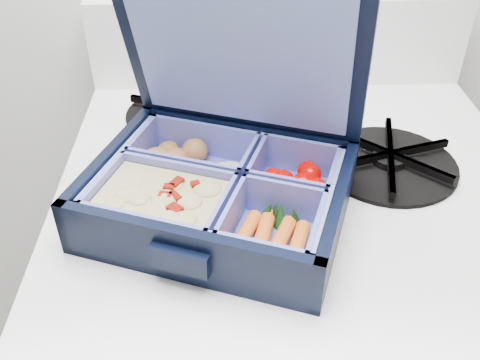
{
  "coord_description": "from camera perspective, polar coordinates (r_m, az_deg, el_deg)",
  "views": [
    {
      "loc": [
        0.27,
        1.21,
        1.18
      ],
      "look_at": [
        0.29,
        1.65,
        0.85
      ],
      "focal_mm": 40.0,
      "sensor_mm": 36.0,
      "label": 1
    }
  ],
  "objects": [
    {
      "name": "burner_grate",
      "position": [
        0.65,
        15.66,
        2.3
      ],
      "size": [
        0.2,
        0.2,
        0.02
      ],
      "primitive_type": "cylinder",
      "rotation": [
        0.0,
        0.0,
        0.3
      ],
      "color": "black",
      "rests_on": "stove"
    },
    {
      "name": "burner_grate_rear",
      "position": [
        0.73,
        -6.14,
        7.41
      ],
      "size": [
        0.19,
        0.19,
        0.02
      ],
      "primitive_type": "cylinder",
      "rotation": [
        0.0,
        0.0,
        -0.32
      ],
      "color": "black",
      "rests_on": "stove"
    },
    {
      "name": "fork",
      "position": [
        0.69,
        5.22,
        4.91
      ],
      "size": [
        0.15,
        0.15,
        0.01
      ],
      "primitive_type": null,
      "rotation": [
        0.0,
        0.0,
        -0.78
      ],
      "color": "silver",
      "rests_on": "stove"
    },
    {
      "name": "bento_box",
      "position": [
        0.54,
        -2.26,
        -1.44
      ],
      "size": [
        0.3,
        0.27,
        0.06
      ],
      "primitive_type": null,
      "rotation": [
        0.0,
        0.0,
        -0.35
      ],
      "color": "black",
      "rests_on": "stove"
    }
  ]
}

